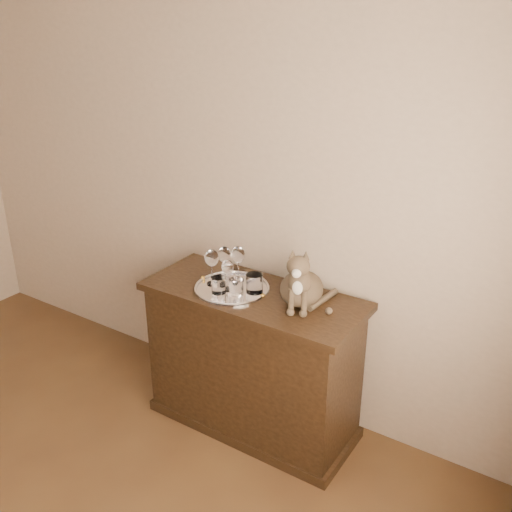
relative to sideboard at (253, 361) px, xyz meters
The scene contains 11 objects.
wall_back 1.15m from the sideboard, 152.68° to the left, with size 4.00×0.10×2.70m, color tan.
sideboard is the anchor object (origin of this frame).
tray 0.44m from the sideboard, 165.15° to the right, with size 0.40×0.40×0.01m, color white.
wine_glass_a 0.57m from the sideboard, 168.10° to the left, with size 0.07×0.07×0.19m, color silver, non-canonical shape.
wine_glass_b 0.56m from the sideboard, 153.89° to the left, with size 0.08×0.08×0.20m, color silver, non-canonical shape.
wine_glass_c 0.58m from the sideboard, 169.71° to the right, with size 0.08×0.08×0.20m, color white, non-canonical shape.
wine_glass_d 0.53m from the sideboard, 157.98° to the right, with size 0.06×0.06×0.17m, color silver, non-canonical shape.
tumbler_a 0.48m from the sideboard, 128.34° to the right, with size 0.08×0.08×0.08m, color white.
tumbler_b 0.51m from the sideboard, 142.98° to the right, with size 0.08×0.08×0.09m, color white.
tumbler_c 0.48m from the sideboard, ahead, with size 0.09×0.09×0.10m, color silver.
cat 0.65m from the sideboard, ahead, with size 0.33×0.31×0.34m, color #47392A, non-canonical shape.
Camera 1 is at (2.08, -0.30, 2.21)m, focal length 40.00 mm.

